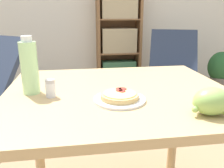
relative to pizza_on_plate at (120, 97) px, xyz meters
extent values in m
cube|color=tan|center=(0.02, 0.13, -0.03)|extent=(1.04, 0.89, 0.03)
cylinder|color=tan|center=(-0.44, 0.51, -0.41)|extent=(0.06, 0.06, 0.72)
cylinder|color=tan|center=(0.48, 0.51, -0.41)|extent=(0.06, 0.06, 0.72)
cylinder|color=white|center=(0.00, 0.00, -0.01)|extent=(0.21, 0.21, 0.01)
cylinder|color=#DBB26B|center=(0.00, 0.00, 0.01)|extent=(0.16, 0.16, 0.02)
cylinder|color=#EACC7A|center=(0.00, 0.00, 0.02)|extent=(0.14, 0.14, 0.00)
cylinder|color=#A83328|center=(0.00, 0.05, 0.02)|extent=(0.02, 0.02, 0.00)
cylinder|color=#A83328|center=(0.00, 0.03, 0.02)|extent=(0.03, 0.03, 0.00)
cylinder|color=#A83328|center=(0.02, 0.04, 0.02)|extent=(0.03, 0.03, 0.00)
cylinder|color=#A83328|center=(0.01, 0.01, 0.02)|extent=(0.03, 0.03, 0.00)
ellipsoid|color=#93BC5B|center=(0.30, -0.18, 0.04)|extent=(0.13, 0.10, 0.10)
sphere|color=#93BC5B|center=(0.23, -0.19, 0.01)|extent=(0.02, 0.02, 0.02)
sphere|color=#93BC5B|center=(0.24, -0.17, 0.03)|extent=(0.02, 0.02, 0.02)
sphere|color=#93BC5B|center=(0.29, -0.15, 0.05)|extent=(0.02, 0.02, 0.02)
sphere|color=#93BC5B|center=(0.33, -0.19, 0.04)|extent=(0.02, 0.02, 0.02)
sphere|color=#93BC5B|center=(0.28, -0.19, 0.03)|extent=(0.03, 0.03, 0.03)
sphere|color=#93BC5B|center=(0.25, -0.17, 0.01)|extent=(0.02, 0.02, 0.02)
sphere|color=#93BC5B|center=(0.31, -0.20, 0.01)|extent=(0.03, 0.03, 0.03)
sphere|color=#93BC5B|center=(0.24, -0.18, 0.05)|extent=(0.02, 0.02, 0.02)
sphere|color=#93BC5B|center=(0.26, -0.19, 0.02)|extent=(0.03, 0.03, 0.03)
sphere|color=#93BC5B|center=(0.33, -0.16, 0.01)|extent=(0.03, 0.03, 0.03)
cylinder|color=#B7EAA3|center=(-0.37, 0.15, 0.10)|extent=(0.07, 0.07, 0.23)
cylinder|color=white|center=(-0.37, 0.15, 0.23)|extent=(0.05, 0.05, 0.03)
cylinder|color=white|center=(-0.28, 0.09, 0.02)|extent=(0.04, 0.04, 0.06)
cylinder|color=#B7B7BC|center=(-0.28, 0.09, 0.06)|extent=(0.04, 0.04, 0.02)
cube|color=slate|center=(0.95, 1.67, -0.72)|extent=(0.68, 0.69, 0.10)
cube|color=#2D384C|center=(0.95, 1.60, -0.41)|extent=(0.70, 0.66, 0.14)
cube|color=#2D384C|center=(1.02, 1.89, -0.17)|extent=(0.67, 0.57, 0.55)
cube|color=brown|center=(0.15, 2.60, -0.03)|extent=(0.04, 0.30, 1.49)
cube|color=brown|center=(0.76, 2.60, -0.03)|extent=(0.04, 0.30, 1.49)
cube|color=brown|center=(0.46, 2.75, -0.03)|extent=(0.64, 0.01, 1.49)
cube|color=brown|center=(0.46, 2.60, -0.75)|extent=(0.57, 0.28, 0.02)
cube|color=#3D704C|center=(0.46, 2.58, -0.57)|extent=(0.50, 0.21, 0.35)
cube|color=brown|center=(0.46, 2.60, -0.27)|extent=(0.57, 0.28, 0.02)
cube|color=tan|center=(0.46, 2.58, -0.08)|extent=(0.50, 0.21, 0.35)
cube|color=brown|center=(0.46, 2.60, 0.22)|extent=(0.57, 0.28, 0.02)
cube|color=tan|center=(0.46, 2.58, 0.40)|extent=(0.50, 0.21, 0.35)
cylinder|color=#70665B|center=(1.80, 2.05, -0.66)|extent=(0.24, 0.24, 0.22)
ellipsoid|color=#285B2D|center=(1.80, 2.05, -0.41)|extent=(0.36, 0.31, 0.42)
camera|label=1|loc=(-0.16, -0.89, 0.34)|focal=38.00mm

